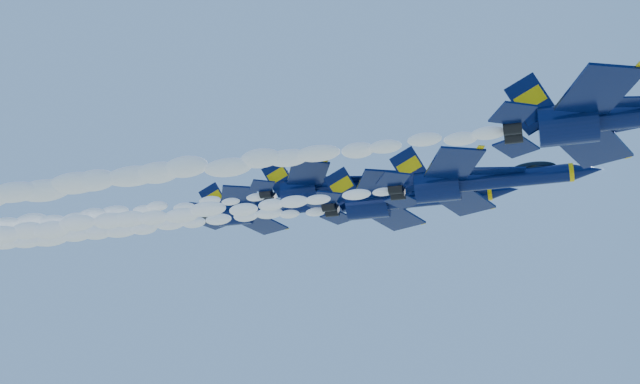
% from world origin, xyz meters
% --- Properties ---
extents(jet_lead, '(18.86, 15.47, 7.01)m').
position_xyz_m(jet_lead, '(17.22, -12.07, 149.63)').
color(jet_lead, '#07103B').
extents(smoke_trail_jet_lead, '(50.84, 2.40, 2.16)m').
position_xyz_m(smoke_trail_jet_lead, '(-16.27, -12.07, 149.15)').
color(smoke_trail_jet_lead, white).
extents(jet_second, '(17.22, 14.12, 6.40)m').
position_xyz_m(jet_second, '(6.59, -1.82, 150.46)').
color(jet_second, '#07103B').
extents(smoke_trail_jet_second, '(50.84, 2.19, 1.97)m').
position_xyz_m(smoke_trail_jet_second, '(-26.19, -1.82, 150.00)').
color(smoke_trail_jet_second, white).
extents(jet_third, '(18.03, 14.79, 6.70)m').
position_xyz_m(jet_third, '(-0.57, 5.83, 152.75)').
color(jet_third, '#07103B').
extents(smoke_trail_jet_third, '(50.84, 2.30, 2.07)m').
position_xyz_m(smoke_trail_jet_third, '(-33.70, 5.83, 152.28)').
color(smoke_trail_jet_third, white).
extents(jet_fourth, '(17.05, 13.99, 6.34)m').
position_xyz_m(jet_fourth, '(-8.08, 8.64, 156.00)').
color(jet_fourth, '#07103B').
extents(smoke_trail_jet_fourth, '(50.84, 2.17, 1.96)m').
position_xyz_m(smoke_trail_jet_fourth, '(-40.79, 8.64, 155.53)').
color(smoke_trail_jet_fourth, white).
extents(jet_fifth, '(17.90, 14.68, 6.65)m').
position_xyz_m(jet_fifth, '(-18.12, 17.95, 158.44)').
color(jet_fifth, '#07103B').
extents(smoke_trail_jet_fifth, '(50.84, 2.28, 2.05)m').
position_xyz_m(smoke_trail_jet_fifth, '(-51.19, 17.95, 157.97)').
color(smoke_trail_jet_fifth, white).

